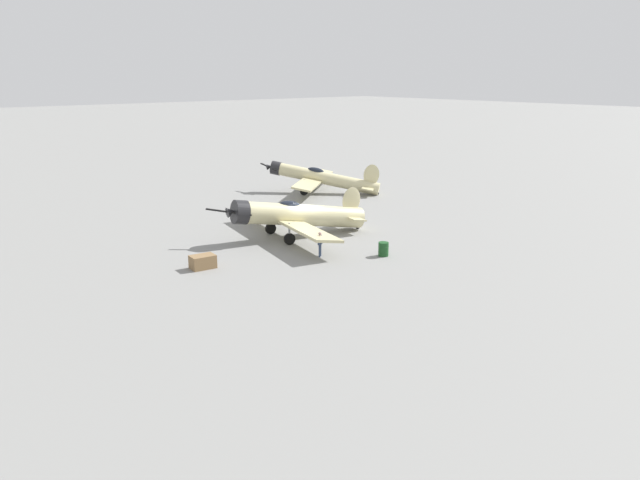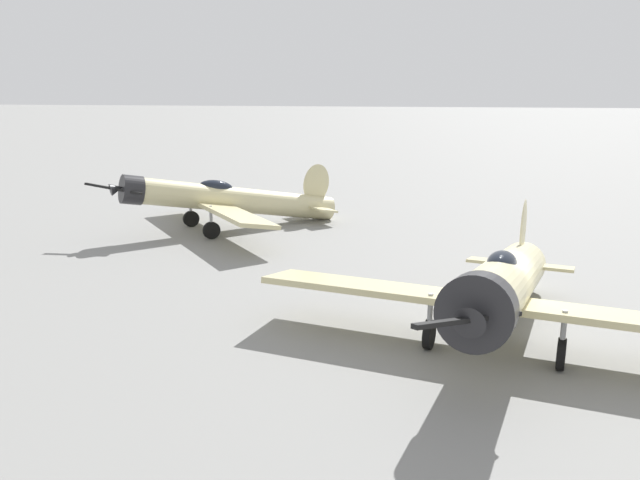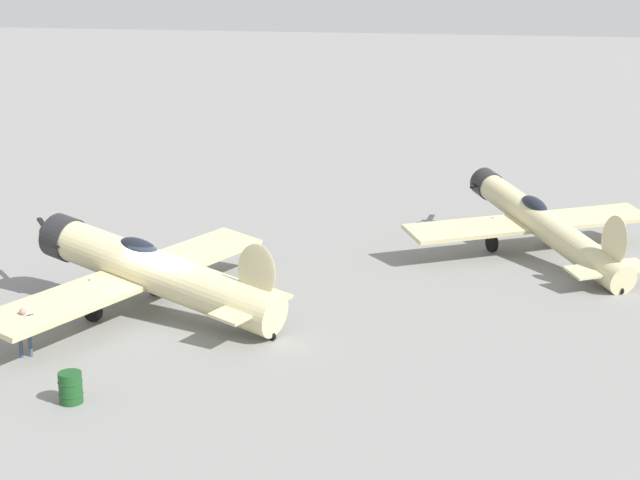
% 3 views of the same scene
% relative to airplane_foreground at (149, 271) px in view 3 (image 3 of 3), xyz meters
% --- Properties ---
extents(ground_plane, '(400.00, 400.00, 0.00)m').
position_rel_airplane_foreground_xyz_m(ground_plane, '(-0.52, 0.12, -1.60)').
color(ground_plane, gray).
extents(airplane_foreground, '(11.44, 13.15, 3.34)m').
position_rel_airplane_foreground_xyz_m(airplane_foreground, '(0.00, 0.00, 0.00)').
color(airplane_foreground, beige).
rests_on(airplane_foreground, ground_plane).
extents(airplane_mid_apron, '(10.17, 10.71, 3.11)m').
position_rel_airplane_foreground_xyz_m(airplane_mid_apron, '(-12.42, -11.81, -0.10)').
color(airplane_mid_apron, beige).
rests_on(airplane_mid_apron, ground_plane).
extents(ground_crew_mechanic, '(0.52, 0.45, 1.62)m').
position_rel_airplane_foreground_xyz_m(ground_crew_mechanic, '(1.82, 4.89, -0.62)').
color(ground_crew_mechanic, '#384766').
rests_on(ground_crew_mechanic, ground_plane).
extents(fuel_drum, '(0.69, 0.69, 0.90)m').
position_rel_airplane_foreground_xyz_m(fuel_drum, '(-1.39, 7.41, -1.15)').
color(fuel_drum, '#19471E').
rests_on(fuel_drum, ground_plane).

